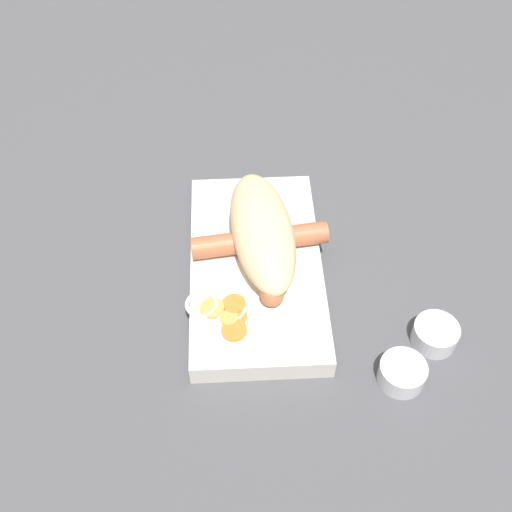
{
  "coord_description": "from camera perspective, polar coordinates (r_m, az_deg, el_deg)",
  "views": [
    {
      "loc": [
        0.47,
        -0.02,
        0.61
      ],
      "look_at": [
        0.0,
        0.0,
        0.04
      ],
      "focal_mm": 45.0,
      "sensor_mm": 36.0,
      "label": 1
    }
  ],
  "objects": [
    {
      "name": "ground_plane",
      "position": [
        0.76,
        0.0,
        -1.78
      ],
      "size": [
        3.0,
        3.0,
        0.0
      ],
      "primitive_type": "plane",
      "color": "#4C4C51"
    },
    {
      "name": "condiment_cup_far",
      "position": [
        0.73,
        15.61,
        -6.79
      ],
      "size": [
        0.05,
        0.05,
        0.03
      ],
      "color": "silver",
      "rests_on": "ground_plane"
    },
    {
      "name": "bread_roll",
      "position": [
        0.74,
        0.56,
        2.22
      ],
      "size": [
        0.19,
        0.09,
        0.05
      ],
      "color": "beige",
      "rests_on": "food_tray"
    },
    {
      "name": "pickled_veggies",
      "position": [
        0.7,
        -3.23,
        -4.83
      ],
      "size": [
        0.07,
        0.07,
        0.0
      ],
      "color": "orange",
      "rests_on": "food_tray"
    },
    {
      "name": "condiment_cup_near",
      "position": [
        0.7,
        12.83,
        -10.17
      ],
      "size": [
        0.05,
        0.05,
        0.03
      ],
      "color": "silver",
      "rests_on": "ground_plane"
    },
    {
      "name": "sausage",
      "position": [
        0.75,
        0.34,
        1.41
      ],
      "size": [
        0.18,
        0.16,
        0.03
      ],
      "color": "#B26642",
      "rests_on": "food_tray"
    },
    {
      "name": "food_tray",
      "position": [
        0.75,
        0.0,
        -1.15
      ],
      "size": [
        0.28,
        0.15,
        0.03
      ],
      "color": "silver",
      "rests_on": "ground_plane"
    }
  ]
}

